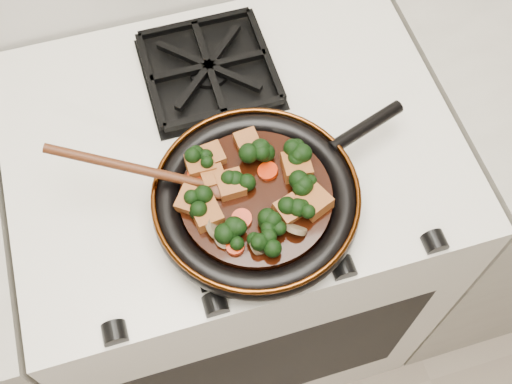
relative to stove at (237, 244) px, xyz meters
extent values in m
cube|color=silver|center=(0.00, 0.00, 0.00)|extent=(0.76, 0.60, 0.90)
cylinder|color=black|center=(0.00, -0.15, 0.48)|extent=(0.29, 0.29, 0.01)
torus|color=black|center=(0.00, -0.15, 0.49)|extent=(0.32, 0.32, 0.04)
torus|color=#4A230A|center=(0.00, -0.15, 0.51)|extent=(0.32, 0.32, 0.01)
cylinder|color=black|center=(0.21, -0.08, 0.51)|extent=(0.14, 0.07, 0.02)
cylinder|color=black|center=(0.00, -0.15, 0.50)|extent=(0.23, 0.23, 0.02)
cube|color=brown|center=(-0.05, -0.11, 0.52)|extent=(0.04, 0.04, 0.02)
cube|color=brown|center=(0.08, -0.19, 0.52)|extent=(0.06, 0.06, 0.03)
cube|color=brown|center=(-0.09, -0.14, 0.52)|extent=(0.06, 0.06, 0.03)
cube|color=brown|center=(0.04, -0.19, 0.52)|extent=(0.05, 0.05, 0.03)
cube|color=brown|center=(-0.08, -0.16, 0.52)|extent=(0.05, 0.05, 0.03)
cube|color=brown|center=(0.01, -0.06, 0.52)|extent=(0.04, 0.03, 0.02)
cube|color=brown|center=(-0.03, -0.13, 0.52)|extent=(0.04, 0.04, 0.02)
cube|color=brown|center=(-0.05, -0.07, 0.52)|extent=(0.04, 0.04, 0.02)
cube|color=brown|center=(-0.07, -0.08, 0.52)|extent=(0.04, 0.04, 0.03)
cube|color=brown|center=(0.07, -0.12, 0.52)|extent=(0.05, 0.05, 0.03)
cylinder|color=#B12104|center=(0.03, -0.12, 0.51)|extent=(0.03, 0.03, 0.01)
cylinder|color=#B12104|center=(-0.08, -0.09, 0.51)|extent=(0.03, 0.03, 0.02)
cylinder|color=#B12104|center=(-0.03, -0.18, 0.51)|extent=(0.03, 0.03, 0.01)
cylinder|color=#B12104|center=(-0.05, -0.22, 0.51)|extent=(0.03, 0.03, 0.01)
cylinder|color=#B12104|center=(0.02, -0.07, 0.51)|extent=(0.03, 0.03, 0.02)
cylinder|color=brown|center=(-0.07, -0.19, 0.52)|extent=(0.03, 0.03, 0.03)
cylinder|color=brown|center=(0.04, -0.22, 0.52)|extent=(0.04, 0.04, 0.03)
cylinder|color=brown|center=(-0.06, -0.21, 0.52)|extent=(0.04, 0.04, 0.03)
cylinder|color=brown|center=(-0.02, -0.23, 0.52)|extent=(0.03, 0.04, 0.03)
ellipsoid|color=#46200F|center=(-0.05, -0.12, 0.51)|extent=(0.07, 0.06, 0.02)
cylinder|color=#46200F|center=(-0.17, -0.07, 0.54)|extent=(0.02, 0.02, 0.26)
camera|label=1|loc=(-0.13, -0.58, 1.36)|focal=45.00mm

